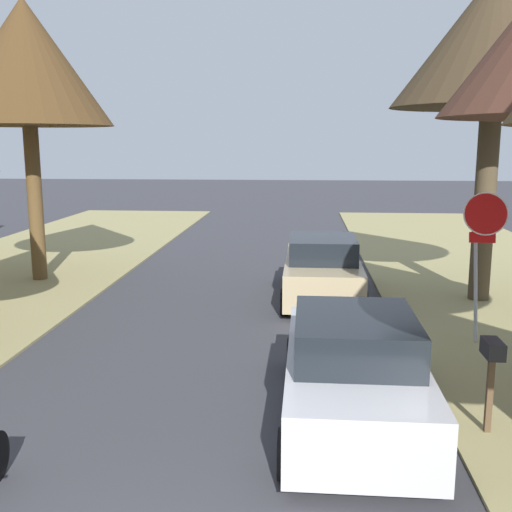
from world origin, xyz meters
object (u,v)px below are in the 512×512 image
curbside_mailbox (492,360)px  street_tree_left_mid_b (26,63)px  street_tree_right_mid_b (496,40)px  parked_sedan_silver (353,371)px  stop_sign_far (483,235)px  parked_sedan_tan (322,270)px

curbside_mailbox → street_tree_left_mid_b: bearing=139.4°
street_tree_right_mid_b → parked_sedan_silver: street_tree_right_mid_b is taller
stop_sign_far → parked_sedan_tan: bearing=130.8°
parked_sedan_tan → parked_sedan_silver: bearing=-88.1°
street_tree_right_mid_b → street_tree_left_mid_b: bearing=173.6°
stop_sign_far → curbside_mailbox: 4.05m
stop_sign_far → street_tree_left_mid_b: size_ratio=0.38×
parked_sedan_silver → curbside_mailbox: bearing=-10.5°
curbside_mailbox → stop_sign_far: bearing=77.0°
street_tree_right_mid_b → parked_sedan_tan: 6.67m
stop_sign_far → curbside_mailbox: stop_sign_far is taller
street_tree_right_mid_b → parked_sedan_tan: street_tree_right_mid_b is taller
stop_sign_far → street_tree_right_mid_b: 5.34m
street_tree_left_mid_b → parked_sedan_silver: 12.65m
street_tree_left_mid_b → parked_sedan_silver: size_ratio=1.72×
parked_sedan_silver → curbside_mailbox: 1.83m
parked_sedan_silver → curbside_mailbox: (1.77, -0.33, 0.33)m
street_tree_right_mid_b → stop_sign_far: bearing=-106.2°
stop_sign_far → parked_sedan_silver: (-2.65, -3.47, -1.42)m
parked_sedan_tan → street_tree_right_mid_b: bearing=0.5°
parked_sedan_tan → curbside_mailbox: size_ratio=3.47×
stop_sign_far → curbside_mailbox: bearing=-103.0°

